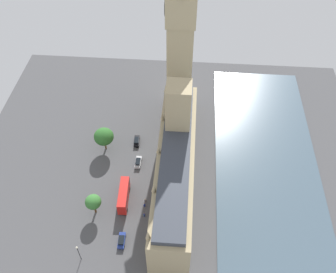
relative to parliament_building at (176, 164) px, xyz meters
name	(u,v)px	position (x,y,z in m)	size (l,w,h in m)	color
ground_plane	(168,186)	(1.99, 1.32, -9.44)	(126.18, 126.18, 0.00)	#4C4C4F
river_thames	(270,192)	(-28.62, 1.32, -9.32)	(32.27, 113.57, 0.25)	#475B6B
parliament_building	(176,164)	(0.00, 0.00, 0.00)	(10.48, 56.18, 31.23)	tan
clock_tower	(181,33)	(0.80, -32.32, 22.70)	(9.11, 9.11, 62.04)	tan
car_black_under_trees	(137,141)	(13.86, -15.42, -8.55)	(2.08, 4.90, 1.74)	black
car_silver_leading	(138,162)	(12.21, -6.52, -8.55)	(1.85, 4.70, 1.74)	#B7B7BC
double_decker_bus_by_river_gate	(124,195)	(14.56, 7.28, -6.81)	(3.00, 10.59, 4.75)	red
car_blue_far_end	(122,240)	(13.23, 20.45, -8.55)	(1.99, 4.69, 1.74)	navy
pedestrian_near_tower	(144,215)	(8.10, 12.11, -8.69)	(0.64, 0.70, 1.67)	navy
pedestrian_kerbside	(145,205)	(8.38, 8.86, -8.73)	(0.66, 0.64, 1.57)	navy
pedestrian_trailing	(145,200)	(8.37, 7.32, -8.74)	(0.54, 0.62, 1.55)	gray
plane_tree_midblock	(93,202)	(22.16, 11.82, -4.12)	(4.54, 4.54, 7.30)	brown
plane_tree_opposite_hall	(104,137)	(23.72, -12.10, -3.57)	(6.33, 6.33, 8.59)	brown
street_lamp_corner	(78,251)	(23.08, 25.98, -4.66)	(0.56, 0.56, 6.94)	black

